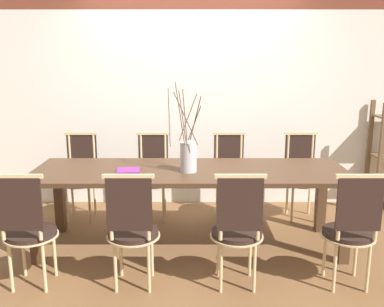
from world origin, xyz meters
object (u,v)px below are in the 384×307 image
object	(u,v)px
chair_near_center	(239,227)
chair_far_center	(231,174)
vase_centerpiece	(190,155)
dining_table	(192,179)
book_stack	(130,170)

from	to	relation	value
chair_near_center	chair_far_center	bearing A→B (deg)	87.49
vase_centerpiece	dining_table	bearing A→B (deg)	77.31
dining_table	chair_near_center	xyz separation A→B (m)	(0.36, -0.76, -0.16)
chair_far_center	book_stack	size ratio (longest dim) A/B	4.20
dining_table	chair_far_center	size ratio (longest dim) A/B	3.04
chair_near_center	chair_far_center	distance (m)	1.52
dining_table	chair_near_center	bearing A→B (deg)	-64.61
dining_table	vase_centerpiece	world-z (taller)	vase_centerpiece
vase_centerpiece	chair_near_center	bearing A→B (deg)	-61.17
book_stack	chair_near_center	bearing A→B (deg)	-37.00
chair_far_center	vase_centerpiece	xyz separation A→B (m)	(-0.44, -0.83, 0.40)
dining_table	chair_far_center	distance (m)	0.89
chair_near_center	chair_far_center	world-z (taller)	same
vase_centerpiece	book_stack	xyz separation A→B (m)	(-0.54, 0.01, -0.14)
dining_table	book_stack	size ratio (longest dim) A/B	12.79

